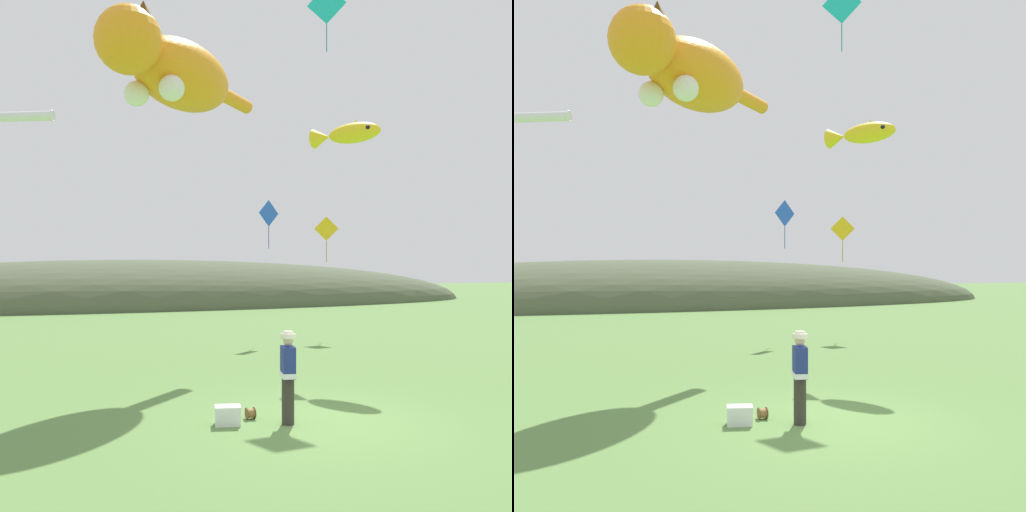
% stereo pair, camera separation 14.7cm
% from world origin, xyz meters
% --- Properties ---
extents(ground_plane, '(120.00, 120.00, 0.00)m').
position_xyz_m(ground_plane, '(0.00, 0.00, 0.00)').
color(ground_plane, '#5B8442').
extents(distant_hill_ridge, '(57.87, 12.96, 6.52)m').
position_xyz_m(distant_hill_ridge, '(-2.62, 31.25, 0.00)').
color(distant_hill_ridge, '#4C563D').
rests_on(distant_hill_ridge, ground).
extents(festival_attendant, '(0.33, 0.46, 1.77)m').
position_xyz_m(festival_attendant, '(-0.64, 0.06, 0.95)').
color(festival_attendant, '#332D28').
rests_on(festival_attendant, ground).
extents(kite_spool, '(0.17, 0.23, 0.23)m').
position_xyz_m(kite_spool, '(-1.22, 0.62, 0.12)').
color(kite_spool, olive).
rests_on(kite_spool, ground).
extents(picnic_cooler, '(0.55, 0.42, 0.36)m').
position_xyz_m(picnic_cooler, '(-1.75, 0.36, 0.18)').
color(picnic_cooler, white).
rests_on(picnic_cooler, ground).
extents(kite_giant_cat, '(5.59, 5.72, 2.25)m').
position_xyz_m(kite_giant_cat, '(-1.89, 5.83, 8.48)').
color(kite_giant_cat, orange).
extents(kite_fish_windsock, '(1.85, 2.27, 0.71)m').
position_xyz_m(kite_fish_windsock, '(3.56, 5.82, 7.08)').
color(kite_fish_windsock, yellow).
extents(kite_tube_streamer, '(2.63, 1.46, 0.44)m').
position_xyz_m(kite_tube_streamer, '(-6.43, 12.87, 8.54)').
color(kite_tube_streamer, white).
extents(kite_diamond_teal, '(1.10, 0.68, 2.18)m').
position_xyz_m(kite_diamond_teal, '(3.22, 6.54, 11.38)').
color(kite_diamond_teal, '#19BFBF').
extents(kite_diamond_blue, '(0.99, 0.45, 1.98)m').
position_xyz_m(kite_diamond_blue, '(3.08, 11.77, 5.06)').
color(kite_diamond_blue, blue).
extents(kite_diamond_gold, '(0.92, 0.49, 1.93)m').
position_xyz_m(kite_diamond_gold, '(5.67, 11.81, 4.47)').
color(kite_diamond_gold, yellow).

